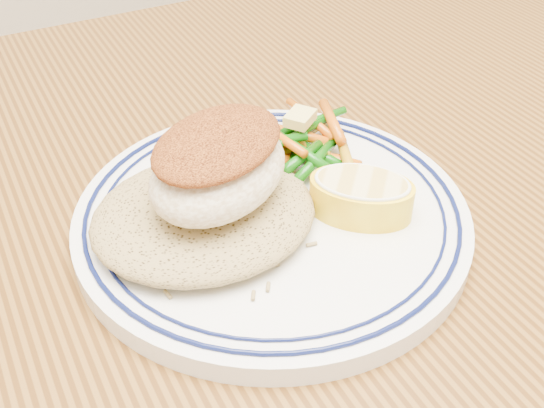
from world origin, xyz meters
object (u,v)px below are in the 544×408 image
at_px(dining_table, 273,379).
at_px(fish_fillet, 218,164).
at_px(vegetable_pile, 305,145).
at_px(lemon_wedge, 361,195).
at_px(plate, 272,216).
at_px(rice_pilaf, 204,211).

bearing_deg(dining_table, fish_fillet, 104.21).
bearing_deg(vegetable_pile, lemon_wedge, -88.26).
height_order(fish_fillet, lemon_wedge, fish_fillet).
bearing_deg(lemon_wedge, fish_fillet, 160.21).
bearing_deg(plate, rice_pilaf, 175.12).
height_order(dining_table, plate, plate).
relative_size(plate, lemon_wedge, 2.99).
distance_m(vegetable_pile, lemon_wedge, 0.07).
height_order(plate, vegetable_pile, vegetable_pile).
bearing_deg(fish_fillet, vegetable_pile, 24.67).
height_order(dining_table, lemon_wedge, lemon_wedge).
bearing_deg(vegetable_pile, dining_table, -129.52).
relative_size(dining_table, plate, 5.68).
height_order(plate, lemon_wedge, lemon_wedge).
relative_size(rice_pilaf, lemon_wedge, 1.65).
distance_m(fish_fillet, lemon_wedge, 0.10).
height_order(dining_table, fish_fillet, fish_fillet).
relative_size(rice_pilaf, vegetable_pile, 1.34).
bearing_deg(plate, vegetable_pile, 39.93).
relative_size(plate, rice_pilaf, 1.81).
bearing_deg(vegetable_pile, rice_pilaf, -159.05).
bearing_deg(vegetable_pile, fish_fillet, -155.33).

